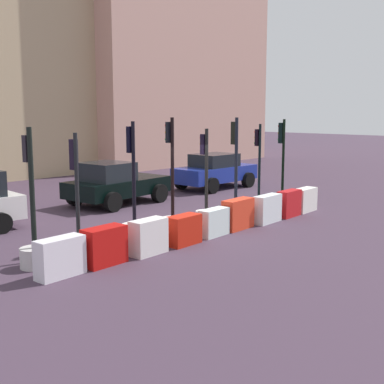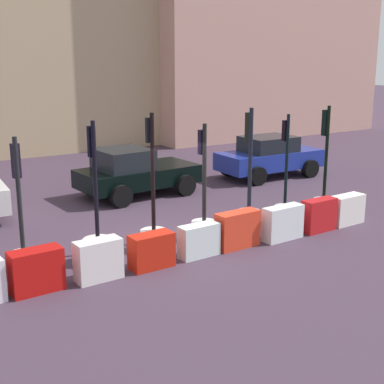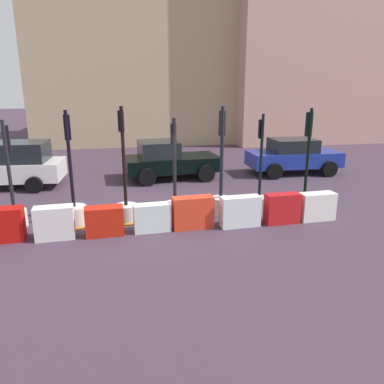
# 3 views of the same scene
# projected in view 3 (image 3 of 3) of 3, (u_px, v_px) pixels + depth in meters

# --- Properties ---
(ground_plane) EXTENTS (120.00, 120.00, 0.00)m
(ground_plane) POSITION_uv_depth(u_px,v_px,m) (148.00, 218.00, 11.27)
(ground_plane) COLOR #413040
(traffic_light_1) EXTENTS (0.65, 0.65, 3.00)m
(traffic_light_1) POSITION_uv_depth(u_px,v_px,m) (14.00, 207.00, 10.51)
(traffic_light_1) COLOR silver
(traffic_light_1) RESTS_ON ground_plane
(traffic_light_2) EXTENTS (0.99, 0.99, 3.24)m
(traffic_light_2) POSITION_uv_depth(u_px,v_px,m) (74.00, 209.00, 10.67)
(traffic_light_2) COLOR silver
(traffic_light_2) RESTS_ON ground_plane
(traffic_light_3) EXTENTS (0.90, 0.90, 3.32)m
(traffic_light_3) POSITION_uv_depth(u_px,v_px,m) (126.00, 205.00, 10.97)
(traffic_light_3) COLOR beige
(traffic_light_3) RESTS_ON ground_plane
(traffic_light_4) EXTENTS (0.94, 0.94, 2.98)m
(traffic_light_4) POSITION_uv_depth(u_px,v_px,m) (175.00, 203.00, 11.25)
(traffic_light_4) COLOR silver
(traffic_light_4) RESTS_ON ground_plane
(traffic_light_5) EXTENTS (0.63, 0.63, 3.29)m
(traffic_light_5) POSITION_uv_depth(u_px,v_px,m) (221.00, 195.00, 11.44)
(traffic_light_5) COLOR beige
(traffic_light_5) RESTS_ON ground_plane
(traffic_light_6) EXTENTS (0.57, 0.57, 3.06)m
(traffic_light_6) POSITION_uv_depth(u_px,v_px,m) (259.00, 196.00, 11.65)
(traffic_light_6) COLOR #ABB2A3
(traffic_light_6) RESTS_ON ground_plane
(traffic_light_7) EXTENTS (0.86, 0.86, 3.20)m
(traffic_light_7) POSITION_uv_depth(u_px,v_px,m) (305.00, 192.00, 12.02)
(traffic_light_7) COLOR silver
(traffic_light_7) RESTS_ON ground_plane
(construction_barrier_1) EXTENTS (1.07, 0.52, 0.88)m
(construction_barrier_1) POSITION_uv_depth(u_px,v_px,m) (2.00, 225.00, 9.52)
(construction_barrier_1) COLOR red
(construction_barrier_1) RESTS_ON ground_plane
(construction_barrier_2) EXTENTS (1.00, 0.48, 0.88)m
(construction_barrier_2) POSITION_uv_depth(u_px,v_px,m) (54.00, 223.00, 9.67)
(construction_barrier_2) COLOR silver
(construction_barrier_2) RESTS_ON ground_plane
(construction_barrier_3) EXTENTS (1.01, 0.51, 0.79)m
(construction_barrier_3) POSITION_uv_depth(u_px,v_px,m) (104.00, 221.00, 9.93)
(construction_barrier_3) COLOR red
(construction_barrier_3) RESTS_ON ground_plane
(construction_barrier_4) EXTENTS (1.01, 0.43, 0.78)m
(construction_barrier_4) POSITION_uv_depth(u_px,v_px,m) (152.00, 218.00, 10.19)
(construction_barrier_4) COLOR silver
(construction_barrier_4) RESTS_ON ground_plane
(construction_barrier_5) EXTENTS (1.16, 0.47, 0.91)m
(construction_barrier_5) POSITION_uv_depth(u_px,v_px,m) (193.00, 213.00, 10.42)
(construction_barrier_5) COLOR red
(construction_barrier_5) RESTS_ON ground_plane
(construction_barrier_6) EXTENTS (1.14, 0.44, 0.88)m
(construction_barrier_6) POSITION_uv_depth(u_px,v_px,m) (240.00, 211.00, 10.54)
(construction_barrier_6) COLOR white
(construction_barrier_6) RESTS_ON ground_plane
(construction_barrier_7) EXTENTS (1.02, 0.44, 0.88)m
(construction_barrier_7) POSITION_uv_depth(u_px,v_px,m) (282.00, 209.00, 10.79)
(construction_barrier_7) COLOR red
(construction_barrier_7) RESTS_ON ground_plane
(construction_barrier_8) EXTENTS (1.07, 0.48, 0.82)m
(construction_barrier_8) POSITION_uv_depth(u_px,v_px,m) (317.00, 206.00, 11.07)
(construction_barrier_8) COLOR white
(construction_barrier_8) RESTS_ON ground_plane
(car_black_sedan) EXTENTS (4.10, 2.53, 1.62)m
(car_black_sedan) POSITION_uv_depth(u_px,v_px,m) (168.00, 160.00, 15.93)
(car_black_sedan) COLOR black
(car_black_sedan) RESTS_ON ground_plane
(car_white_van) EXTENTS (4.60, 2.46, 1.77)m
(car_white_van) POSITION_uv_depth(u_px,v_px,m) (7.00, 165.00, 14.55)
(car_white_van) COLOR white
(car_white_van) RESTS_ON ground_plane
(car_blue_estate) EXTENTS (4.10, 2.14, 1.57)m
(car_blue_estate) POSITION_uv_depth(u_px,v_px,m) (293.00, 156.00, 16.88)
(car_blue_estate) COLOR navy
(car_blue_estate) RESTS_ON ground_plane
(building_main_facade) EXTENTS (15.49, 7.28, 13.67)m
(building_main_facade) POSITION_uv_depth(u_px,v_px,m) (144.00, 40.00, 25.76)
(building_main_facade) COLOR tan
(building_main_facade) RESTS_ON ground_plane
(building_corner_block) EXTENTS (14.81, 10.40, 17.73)m
(building_corner_block) POSITION_uv_depth(u_px,v_px,m) (318.00, 15.00, 27.58)
(building_corner_block) COLOR tan
(building_corner_block) RESTS_ON ground_plane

